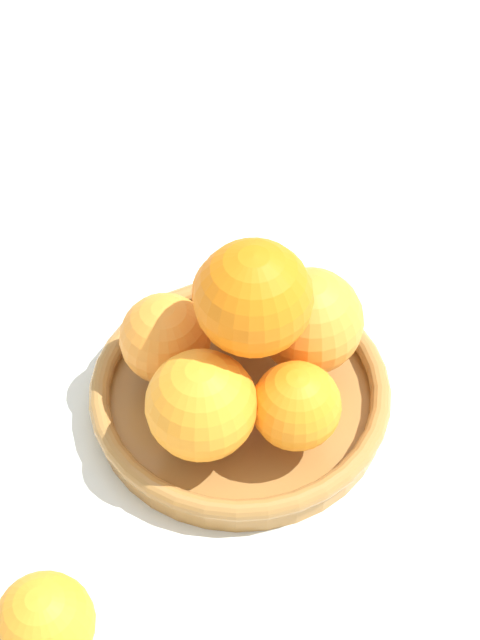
# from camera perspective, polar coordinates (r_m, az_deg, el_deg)

# --- Properties ---
(ground_plane) EXTENTS (4.00, 4.00, 0.00)m
(ground_plane) POSITION_cam_1_polar(r_m,az_deg,el_deg) (0.84, 0.00, -4.66)
(ground_plane) COLOR silver
(fruit_bowl) EXTENTS (0.23, 0.23, 0.03)m
(fruit_bowl) POSITION_cam_1_polar(r_m,az_deg,el_deg) (0.83, 0.00, -4.01)
(fruit_bowl) COLOR #A57238
(fruit_bowl) RESTS_ON ground_plane
(orange_pile) EXTENTS (0.18, 0.19, 0.14)m
(orange_pile) POSITION_cam_1_polar(r_m,az_deg,el_deg) (0.78, 0.34, -1.03)
(orange_pile) COLOR orange
(orange_pile) RESTS_ON fruit_bowl
(stray_orange) EXTENTS (0.07, 0.07, 0.07)m
(stray_orange) POSITION_cam_1_polar(r_m,az_deg,el_deg) (0.72, -10.36, -15.59)
(stray_orange) COLOR orange
(stray_orange) RESTS_ON ground_plane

